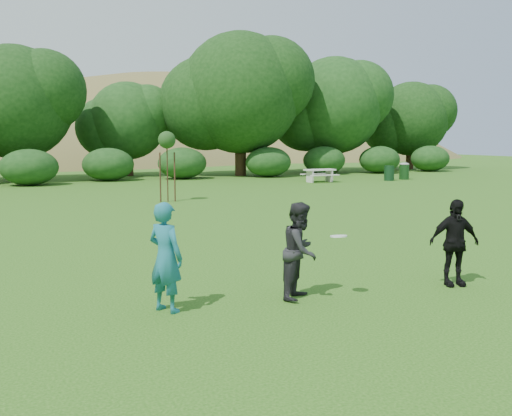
{
  "coord_description": "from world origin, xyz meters",
  "views": [
    {
      "loc": [
        -4.91,
        -8.01,
        2.59
      ],
      "look_at": [
        0.0,
        3.0,
        1.1
      ],
      "focal_mm": 40.0,
      "sensor_mm": 36.0,
      "label": 1
    }
  ],
  "objects_px": {
    "trash_can_near": "(389,173)",
    "sapling": "(167,142)",
    "player_black": "(454,242)",
    "player_teal": "(166,257)",
    "trash_can_lidded": "(404,171)",
    "player_grey": "(301,250)",
    "picnic_table": "(320,173)"
  },
  "relations": [
    {
      "from": "player_teal",
      "to": "player_grey",
      "type": "height_order",
      "value": "player_teal"
    },
    {
      "from": "player_teal",
      "to": "picnic_table",
      "type": "xyz_separation_m",
      "value": [
        14.8,
        20.72,
        -0.31
      ]
    },
    {
      "from": "picnic_table",
      "to": "player_black",
      "type": "bearing_deg",
      "value": -114.66
    },
    {
      "from": "player_black",
      "to": "trash_can_near",
      "type": "xyz_separation_m",
      "value": [
        14.22,
        20.62,
        -0.32
      ]
    },
    {
      "from": "player_grey",
      "to": "trash_can_lidded",
      "type": "height_order",
      "value": "player_grey"
    },
    {
      "from": "sapling",
      "to": "trash_can_lidded",
      "type": "bearing_deg",
      "value": 20.07
    },
    {
      "from": "player_teal",
      "to": "player_grey",
      "type": "relative_size",
      "value": 1.05
    },
    {
      "from": "player_teal",
      "to": "trash_can_near",
      "type": "relative_size",
      "value": 1.84
    },
    {
      "from": "trash_can_lidded",
      "to": "player_black",
      "type": "bearing_deg",
      "value": -126.69
    },
    {
      "from": "player_grey",
      "to": "picnic_table",
      "type": "relative_size",
      "value": 0.87
    },
    {
      "from": "player_black",
      "to": "trash_can_near",
      "type": "relative_size",
      "value": 1.7
    },
    {
      "from": "player_black",
      "to": "picnic_table",
      "type": "xyz_separation_m",
      "value": [
        9.78,
        21.3,
        -0.25
      ]
    },
    {
      "from": "player_teal",
      "to": "sapling",
      "type": "relative_size",
      "value": 0.58
    },
    {
      "from": "trash_can_near",
      "to": "trash_can_lidded",
      "type": "bearing_deg",
      "value": 15.81
    },
    {
      "from": "player_black",
      "to": "picnic_table",
      "type": "distance_m",
      "value": 23.44
    },
    {
      "from": "player_teal",
      "to": "player_grey",
      "type": "xyz_separation_m",
      "value": [
        2.18,
        -0.19,
        -0.04
      ]
    },
    {
      "from": "sapling",
      "to": "picnic_table",
      "type": "xyz_separation_m",
      "value": [
        10.85,
        6.39,
        -1.9
      ]
    },
    {
      "from": "player_grey",
      "to": "player_black",
      "type": "relative_size",
      "value": 1.02
    },
    {
      "from": "player_grey",
      "to": "trash_can_near",
      "type": "height_order",
      "value": "player_grey"
    },
    {
      "from": "trash_can_near",
      "to": "trash_can_lidded",
      "type": "distance_m",
      "value": 1.51
    },
    {
      "from": "player_black",
      "to": "sapling",
      "type": "height_order",
      "value": "sapling"
    },
    {
      "from": "trash_can_near",
      "to": "sapling",
      "type": "distance_m",
      "value": 16.45
    },
    {
      "from": "picnic_table",
      "to": "trash_can_lidded",
      "type": "distance_m",
      "value": 5.9
    },
    {
      "from": "player_grey",
      "to": "sapling",
      "type": "relative_size",
      "value": 0.55
    },
    {
      "from": "player_black",
      "to": "trash_can_near",
      "type": "bearing_deg",
      "value": 71.52
    },
    {
      "from": "player_black",
      "to": "player_teal",
      "type": "bearing_deg",
      "value": -170.5
    },
    {
      "from": "trash_can_near",
      "to": "player_teal",
      "type": "bearing_deg",
      "value": -133.84
    },
    {
      "from": "player_grey",
      "to": "player_black",
      "type": "height_order",
      "value": "player_grey"
    },
    {
      "from": "picnic_table",
      "to": "player_teal",
      "type": "bearing_deg",
      "value": -125.53
    },
    {
      "from": "player_teal",
      "to": "player_grey",
      "type": "bearing_deg",
      "value": -127.63
    },
    {
      "from": "player_black",
      "to": "trash_can_near",
      "type": "height_order",
      "value": "player_black"
    },
    {
      "from": "player_teal",
      "to": "sapling",
      "type": "bearing_deg",
      "value": -48.07
    }
  ]
}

